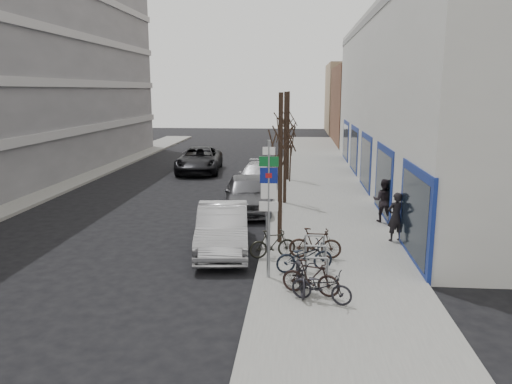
% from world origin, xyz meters
% --- Properties ---
extents(ground, '(120.00, 120.00, 0.00)m').
position_xyz_m(ground, '(0.00, 0.00, 0.00)').
color(ground, black).
rests_on(ground, ground).
extents(sidewalk_east, '(5.00, 70.00, 0.15)m').
position_xyz_m(sidewalk_east, '(4.50, 10.00, 0.07)').
color(sidewalk_east, slate).
rests_on(sidewalk_east, ground).
extents(sidewalk_west, '(3.00, 70.00, 0.15)m').
position_xyz_m(sidewalk_west, '(-11.00, 10.00, 0.07)').
color(sidewalk_west, slate).
rests_on(sidewalk_west, ground).
extents(brick_building_far, '(12.00, 14.00, 8.00)m').
position_xyz_m(brick_building_far, '(13.00, 40.00, 4.00)').
color(brick_building_far, brown).
rests_on(brick_building_far, ground).
extents(tan_building_far, '(13.00, 12.00, 9.00)m').
position_xyz_m(tan_building_far, '(13.50, 55.00, 4.50)').
color(tan_building_far, '#937A5B').
rests_on(tan_building_far, ground).
extents(highway_sign_pole, '(0.55, 0.10, 4.20)m').
position_xyz_m(highway_sign_pole, '(2.40, -0.01, 2.46)').
color(highway_sign_pole, gray).
rests_on(highway_sign_pole, ground).
extents(bike_rack, '(0.66, 2.26, 0.83)m').
position_xyz_m(bike_rack, '(3.80, 0.60, 0.66)').
color(bike_rack, gray).
rests_on(bike_rack, sidewalk_east).
extents(tree_near, '(1.80, 1.80, 5.50)m').
position_xyz_m(tree_near, '(2.60, 3.50, 4.10)').
color(tree_near, black).
rests_on(tree_near, ground).
extents(tree_mid, '(1.80, 1.80, 5.50)m').
position_xyz_m(tree_mid, '(2.60, 10.00, 4.10)').
color(tree_mid, black).
rests_on(tree_mid, ground).
extents(tree_far, '(1.80, 1.80, 5.50)m').
position_xyz_m(tree_far, '(2.60, 16.50, 4.10)').
color(tree_far, black).
rests_on(tree_far, ground).
extents(meter_front, '(0.10, 0.08, 1.27)m').
position_xyz_m(meter_front, '(2.15, 3.00, 0.92)').
color(meter_front, gray).
rests_on(meter_front, sidewalk_east).
extents(meter_mid, '(0.10, 0.08, 1.27)m').
position_xyz_m(meter_mid, '(2.15, 8.50, 0.92)').
color(meter_mid, gray).
rests_on(meter_mid, sidewalk_east).
extents(meter_back, '(0.10, 0.08, 1.27)m').
position_xyz_m(meter_back, '(2.15, 14.00, 0.92)').
color(meter_back, gray).
rests_on(meter_back, sidewalk_east).
extents(bike_near_left, '(0.77, 1.92, 1.14)m').
position_xyz_m(bike_near_left, '(3.35, -0.92, 0.72)').
color(bike_near_left, black).
rests_on(bike_near_left, sidewalk_east).
extents(bike_near_right, '(1.70, 0.96, 0.99)m').
position_xyz_m(bike_near_right, '(3.62, -1.19, 0.64)').
color(bike_near_right, black).
rests_on(bike_near_right, sidewalk_east).
extents(bike_mid_curb, '(1.89, 1.12, 1.10)m').
position_xyz_m(bike_mid_curb, '(3.46, 0.56, 0.70)').
color(bike_mid_curb, black).
rests_on(bike_mid_curb, sidewalk_east).
extents(bike_mid_inner, '(1.65, 0.94, 0.96)m').
position_xyz_m(bike_mid_inner, '(2.43, 1.74, 0.63)').
color(bike_mid_inner, black).
rests_on(bike_mid_inner, sidewalk_east).
extents(bike_far_curb, '(1.71, 1.00, 1.00)m').
position_xyz_m(bike_far_curb, '(3.88, -1.65, 0.65)').
color(bike_far_curb, black).
rests_on(bike_far_curb, sidewalk_east).
extents(bike_far_inner, '(1.74, 0.54, 1.05)m').
position_xyz_m(bike_far_inner, '(3.82, 1.79, 0.68)').
color(bike_far_inner, black).
rests_on(bike_far_inner, sidewalk_east).
extents(parked_car_front, '(2.32, 5.13, 1.63)m').
position_xyz_m(parked_car_front, '(0.62, 2.75, 0.82)').
color(parked_car_front, '#ADAEB3').
rests_on(parked_car_front, ground).
extents(parked_car_mid, '(2.68, 5.27, 1.72)m').
position_xyz_m(parked_car_mid, '(0.88, 8.65, 0.86)').
color(parked_car_mid, '#535359').
rests_on(parked_car_mid, ground).
extents(parked_car_back, '(2.40, 5.20, 1.47)m').
position_xyz_m(parked_car_back, '(0.95, 14.16, 0.74)').
color(parked_car_back, '#A9A9AE').
rests_on(parked_car_back, ground).
extents(lane_car, '(3.33, 6.38, 1.71)m').
position_xyz_m(lane_car, '(-3.55, 19.72, 0.86)').
color(lane_car, black).
rests_on(lane_car, ground).
extents(pedestrian_near, '(0.76, 0.62, 1.81)m').
position_xyz_m(pedestrian_near, '(6.80, 3.98, 1.06)').
color(pedestrian_near, black).
rests_on(pedestrian_near, sidewalk_east).
extents(pedestrian_far, '(0.78, 0.63, 1.84)m').
position_xyz_m(pedestrian_far, '(6.80, 6.71, 1.07)').
color(pedestrian_far, black).
rests_on(pedestrian_far, sidewalk_east).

